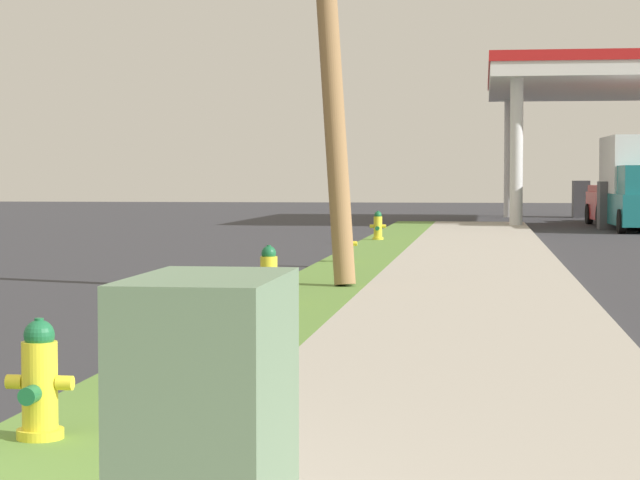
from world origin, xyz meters
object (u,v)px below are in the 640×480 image
object	(u,v)px
fire_hydrant_third	(346,245)
car_tan_by_near_pump	(637,204)
truck_red_at_forecourt	(626,201)
truck_teal_on_apron	(639,185)
fire_hydrant_nearest	(39,386)
fire_hydrant_fourth	(378,227)
fire_hydrant_second	(269,278)

from	to	relation	value
fire_hydrant_third	car_tan_by_near_pump	bearing A→B (deg)	71.29
truck_red_at_forecourt	truck_teal_on_apron	world-z (taller)	truck_teal_on_apron
fire_hydrant_nearest	fire_hydrant_fourth	world-z (taller)	same
fire_hydrant_nearest	truck_red_at_forecourt	world-z (taller)	truck_red_at_forecourt
fire_hydrant_third	truck_red_at_forecourt	size ratio (longest dim) A/B	0.13
fire_hydrant_third	truck_red_at_forecourt	distance (m)	22.38
fire_hydrant_third	car_tan_by_near_pump	world-z (taller)	car_tan_by_near_pump
fire_hydrant_nearest	fire_hydrant_second	xyz separation A→B (m)	(-0.02, 8.23, 0.00)
car_tan_by_near_pump	fire_hydrant_nearest	bearing A→B (deg)	-101.75
car_tan_by_near_pump	fire_hydrant_second	bearing A→B (deg)	-104.62
fire_hydrant_second	truck_red_at_forecourt	distance (m)	29.93
fire_hydrant_second	fire_hydrant_third	bearing A→B (deg)	89.14
fire_hydrant_fourth	car_tan_by_near_pump	world-z (taller)	car_tan_by_near_pump
fire_hydrant_nearest	fire_hydrant_fourth	xyz separation A→B (m)	(-0.01, 24.52, 0.00)
truck_red_at_forecourt	truck_teal_on_apron	xyz separation A→B (m)	(0.09, -2.84, 0.57)
fire_hydrant_fourth	fire_hydrant_third	bearing A→B (deg)	-89.24
truck_teal_on_apron	fire_hydrant_third	bearing A→B (deg)	-112.90
fire_hydrant_fourth	truck_teal_on_apron	size ratio (longest dim) A/B	0.12
fire_hydrant_second	truck_red_at_forecourt	xyz separation A→B (m)	(7.72, 28.91, 0.47)
fire_hydrant_second	car_tan_by_near_pump	world-z (taller)	car_tan_by_near_pump
fire_hydrant_second	fire_hydrant_third	world-z (taller)	same
fire_hydrant_nearest	truck_red_at_forecourt	bearing A→B (deg)	78.29
fire_hydrant_nearest	fire_hydrant_fourth	bearing A→B (deg)	90.03
fire_hydrant_second	truck_teal_on_apron	world-z (taller)	truck_teal_on_apron
fire_hydrant_second	fire_hydrant_fourth	world-z (taller)	same
fire_hydrant_nearest	truck_red_at_forecourt	distance (m)	37.93
fire_hydrant_third	truck_teal_on_apron	xyz separation A→B (m)	(7.69, 18.20, 1.04)
fire_hydrant_fourth	fire_hydrant_nearest	bearing A→B (deg)	-89.97
fire_hydrant_third	fire_hydrant_fourth	distance (m)	8.42
car_tan_by_near_pump	truck_red_at_forecourt	world-z (taller)	truck_red_at_forecourt
fire_hydrant_nearest	truck_red_at_forecourt	size ratio (longest dim) A/B	0.13
truck_red_at_forecourt	fire_hydrant_nearest	bearing A→B (deg)	-101.71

